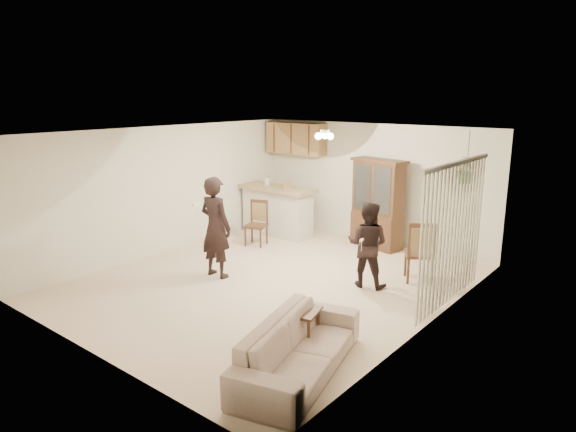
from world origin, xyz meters
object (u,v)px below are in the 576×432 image
Objects in this scene: adult at (216,226)px; sofa at (299,343)px; china_hutch at (378,204)px; side_table at (300,327)px; child at (367,246)px; chair_hutch_left at (382,235)px; chair_hutch_right at (419,264)px; chair_bar at (256,233)px.

sofa is at bearing 150.84° from adult.
adult is at bearing -100.97° from china_hutch.
sofa is 3.36× the size of side_table.
child is at bearing 0.53° from sofa.
side_table is (-0.36, 0.49, -0.11)m from sofa.
sofa is 5.19m from chair_hutch_left.
chair_hutch_left is at bearing 19.46° from china_hutch.
chair_hutch_right is at bearing 87.60° from side_table.
child reaches higher than sofa.
child reaches higher than chair_hutch_left.
side_table is (0.43, -2.35, -0.42)m from child.
sofa is at bearing 92.11° from child.
adult is at bearing 2.36° from chair_hutch_right.
chair_hutch_left is (-0.85, 2.08, -0.41)m from child.
adult is 3.23× the size of side_table.
adult is 0.99× the size of china_hutch.
china_hutch is (-0.97, 2.06, 0.22)m from child.
side_table is 3.12m from chair_hutch_right.
china_hutch is 1.94× the size of chair_bar.
side_table is at bearing 54.66° from chair_hutch_right.
china_hutch is at bearing -78.05° from child.
chair_bar is at bearing -69.42° from adult.
chair_hutch_left is (-1.64, 4.92, -0.10)m from sofa.
side_table is (2.69, -1.12, -0.64)m from adult.
chair_hutch_right is (2.82, 2.00, -0.60)m from adult.
chair_bar is at bearing -133.29° from china_hutch.
sofa is 1.04× the size of adult.
chair_bar is at bearing 32.81° from sofa.
china_hutch is at bearing -125.35° from chair_hutch_left.
child is (2.26, 1.23, -0.22)m from adult.
child is 2.42× the size of side_table.
chair_hutch_left reaches higher than sofa.
sofa is 1.39× the size of child.
child reaches higher than chair_hutch_right.
china_hutch reaches higher than child.
chair_hutch_right reaches higher than chair_hutch_left.
child is 0.74× the size of china_hutch.
chair_hutch_left reaches higher than side_table.
chair_hutch_right reaches higher than chair_bar.
child is at bearing -22.05° from chair_hutch_left.
side_table is 4.61m from chair_hutch_left.
chair_bar reaches higher than sofa.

